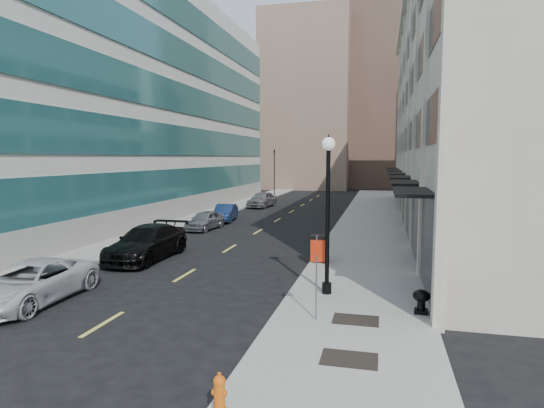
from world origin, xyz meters
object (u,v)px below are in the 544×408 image
at_px(car_silver_sedan, 205,220).
at_px(trash_bin, 319,247).
at_px(car_black_pickup, 147,243).
at_px(sign_post, 316,266).
at_px(car_white_van, 30,283).
at_px(fire_hydrant, 219,393).
at_px(car_blue_sedan, 225,213).
at_px(urn_planter, 421,299).
at_px(car_grey_sedan, 262,199).
at_px(lamppost, 328,201).
at_px(traffic_signal, 274,153).

bearing_deg(car_silver_sedan, trash_bin, -37.05).
relative_size(car_black_pickup, sign_post, 2.20).
height_order(car_white_van, trash_bin, car_white_van).
relative_size(car_silver_sedan, fire_hydrant, 4.86).
relative_size(car_blue_sedan, trash_bin, 3.23).
bearing_deg(sign_post, car_blue_sedan, 117.76).
bearing_deg(car_white_van, sign_post, 0.11).
bearing_deg(urn_planter, car_grey_sedan, 113.88).
xyz_separation_m(car_white_van, lamppost, (10.08, 3.13, 2.84)).
height_order(car_black_pickup, fire_hydrant, car_black_pickup).
bearing_deg(traffic_signal, car_white_van, -87.68).
height_order(car_grey_sedan, trash_bin, car_grey_sedan).
relative_size(car_white_van, fire_hydrant, 6.46).
xyz_separation_m(car_white_van, sign_post, (10.08, 0.35, 1.09)).
relative_size(trash_bin, lamppost, 0.22).
height_order(trash_bin, sign_post, sign_post).
relative_size(lamppost, urn_planter, 7.63).
height_order(traffic_signal, fire_hydrant, traffic_signal).
height_order(car_black_pickup, urn_planter, car_black_pickup).
xyz_separation_m(car_silver_sedan, trash_bin, (9.30, -8.58, 0.16)).
relative_size(car_grey_sedan, fire_hydrant, 5.81).
relative_size(car_silver_sedan, lamppost, 0.68).
distance_m(lamppost, sign_post, 3.28).
xyz_separation_m(traffic_signal, car_white_van, (1.82, -44.78, -4.99)).
distance_m(car_grey_sedan, trash_bin, 25.32).
bearing_deg(urn_planter, lamppost, 156.11).
distance_m(car_silver_sedan, car_grey_sedan, 15.04).
relative_size(car_grey_sedan, lamppost, 0.81).
bearing_deg(trash_bin, sign_post, -84.15).
xyz_separation_m(car_silver_sedan, fire_hydrant, (9.20, -21.96, -0.13)).
bearing_deg(car_grey_sedan, car_blue_sedan, -84.31).
height_order(car_grey_sedan, urn_planter, car_grey_sedan).
distance_m(traffic_signal, car_black_pickup, 37.88).
height_order(car_white_van, lamppost, lamppost).
relative_size(fire_hydrant, sign_post, 0.31).
bearing_deg(car_silver_sedan, car_black_pickup, -80.12).
bearing_deg(car_silver_sedan, lamppost, -47.24).
distance_m(car_black_pickup, car_blue_sedan, 13.86).
relative_size(car_black_pickup, car_grey_sedan, 1.22).
distance_m(car_blue_sedan, lamppost, 20.96).
bearing_deg(lamppost, car_black_pickup, 156.54).
height_order(car_white_van, car_silver_sedan, car_white_van).
xyz_separation_m(traffic_signal, lamppost, (11.90, -41.66, -2.14)).
xyz_separation_m(car_silver_sedan, lamppost, (10.30, -13.62, 2.90)).
height_order(car_silver_sedan, car_grey_sedan, car_grey_sedan).
distance_m(fire_hydrant, urn_planter, 8.15).
bearing_deg(trash_bin, car_blue_sedan, 124.31).
bearing_deg(sign_post, urn_planter, 24.36).
distance_m(traffic_signal, fire_hydrant, 51.42).
xyz_separation_m(car_white_van, car_silver_sedan, (-0.21, 16.74, -0.06)).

